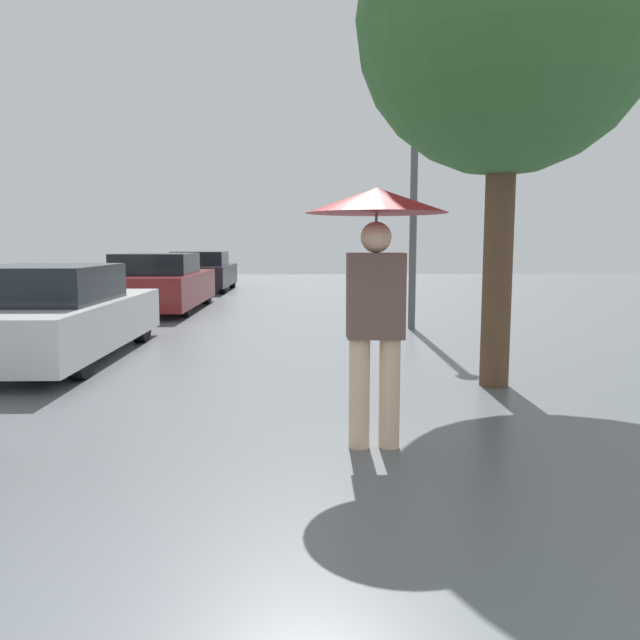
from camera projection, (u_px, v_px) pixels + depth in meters
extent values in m
cylinder|color=beige|center=(359.00, 393.00, 4.69)|extent=(0.16, 0.16, 0.84)
cylinder|color=beige|center=(389.00, 393.00, 4.69)|extent=(0.16, 0.16, 0.84)
cube|color=brown|center=(375.00, 296.00, 4.60)|extent=(0.42, 0.25, 0.63)
sphere|color=beige|center=(376.00, 237.00, 4.55)|extent=(0.23, 0.23, 0.23)
cylinder|color=#515456|center=(376.00, 259.00, 4.57)|extent=(0.02, 0.02, 0.67)
cone|color=maroon|center=(377.00, 200.00, 4.52)|extent=(1.04, 1.04, 0.18)
cube|color=silver|center=(53.00, 323.00, 8.36)|extent=(1.83, 4.31, 0.62)
cube|color=black|center=(44.00, 284.00, 8.08)|extent=(1.55, 1.94, 0.48)
cylinder|color=black|center=(35.00, 324.00, 9.69)|extent=(0.18, 0.58, 0.58)
cylinder|color=black|center=(141.00, 324.00, 9.73)|extent=(0.18, 0.58, 0.58)
cylinder|color=black|center=(80.00, 354.00, 7.08)|extent=(0.18, 0.58, 0.58)
cube|color=maroon|center=(160.00, 288.00, 14.33)|extent=(1.89, 4.51, 0.70)
cube|color=black|center=(157.00, 263.00, 14.04)|extent=(1.61, 2.03, 0.45)
cylinder|color=black|center=(139.00, 293.00, 15.73)|extent=(0.18, 0.57, 0.57)
cylinder|color=black|center=(206.00, 293.00, 15.77)|extent=(0.18, 0.57, 0.57)
cylinder|color=black|center=(103.00, 304.00, 12.96)|extent=(0.18, 0.57, 0.57)
cylinder|color=black|center=(185.00, 303.00, 12.99)|extent=(0.18, 0.57, 0.57)
cube|color=black|center=(202.00, 275.00, 20.22)|extent=(1.89, 3.87, 0.65)
cube|color=black|center=(200.00, 258.00, 19.96)|extent=(1.61, 1.74, 0.44)
cylinder|color=black|center=(183.00, 279.00, 21.41)|extent=(0.18, 0.64, 0.64)
cylinder|color=black|center=(232.00, 279.00, 21.45)|extent=(0.18, 0.64, 0.64)
cylinder|color=black|center=(167.00, 283.00, 19.03)|extent=(0.18, 0.64, 0.64)
cylinder|color=black|center=(223.00, 283.00, 19.07)|extent=(0.18, 0.64, 0.64)
cylinder|color=brown|center=(498.00, 250.00, 6.61)|extent=(0.31, 0.31, 2.93)
sphere|color=#386633|center=(506.00, 22.00, 6.33)|extent=(3.07, 3.07, 3.07)
cylinder|color=#515456|center=(414.00, 192.00, 11.02)|extent=(0.13, 0.13, 4.88)
sphere|color=beige|center=(417.00, 42.00, 10.71)|extent=(0.27, 0.27, 0.27)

